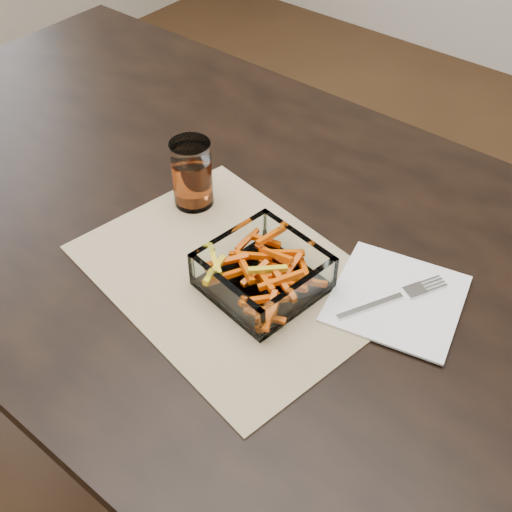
# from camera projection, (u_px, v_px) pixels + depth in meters

# --- Properties ---
(dining_table) EXTENTS (1.60, 0.90, 0.75)m
(dining_table) POSITION_uv_depth(u_px,v_px,m) (214.00, 249.00, 1.14)
(dining_table) COLOR black
(dining_table) RESTS_ON ground
(placemat) EXTENTS (0.50, 0.40, 0.00)m
(placemat) POSITION_uv_depth(u_px,v_px,m) (231.00, 275.00, 0.97)
(placemat) COLOR tan
(placemat) RESTS_ON dining_table
(glass_bowl) EXTENTS (0.17, 0.17, 0.06)m
(glass_bowl) POSITION_uv_depth(u_px,v_px,m) (263.00, 274.00, 0.93)
(glass_bowl) COLOR white
(glass_bowl) RESTS_ON placemat
(tumbler) EXTENTS (0.07, 0.07, 0.12)m
(tumbler) POSITION_uv_depth(u_px,v_px,m) (192.00, 176.00, 1.06)
(tumbler) COLOR white
(tumbler) RESTS_ON placemat
(napkin) EXTENTS (0.22, 0.22, 0.00)m
(napkin) POSITION_uv_depth(u_px,v_px,m) (397.00, 298.00, 0.93)
(napkin) COLOR white
(napkin) RESTS_ON placemat
(fork) EXTENTS (0.10, 0.17, 0.00)m
(fork) POSITION_uv_depth(u_px,v_px,m) (396.00, 297.00, 0.93)
(fork) COLOR silver
(fork) RESTS_ON napkin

